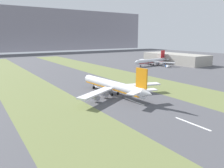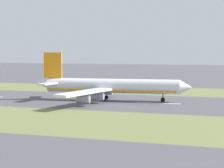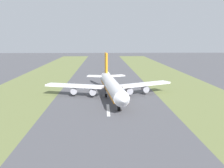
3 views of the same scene
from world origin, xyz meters
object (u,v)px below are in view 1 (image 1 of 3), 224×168
Objects in this scene: airplane_parked_apron at (152,61)px; terminal_building at (175,58)px; airplane_main_jet at (114,86)px; service_truck at (167,66)px.

terminal_building is at bearing -1.68° from airplane_parked_apron.
airplane_main_jet is 157.68m from airplane_parked_apron.
service_truck is (-41.80, -24.76, -5.02)m from terminal_building.
terminal_building is 14.45× the size of service_truck.
terminal_building is 43.29m from airplane_parked_apron.
service_truck is at bearing -149.36° from terminal_building.
terminal_building is 1.49× the size of airplane_parked_apron.
airplane_parked_apron is at bearing 37.77° from airplane_main_jet.
service_truck is at bearing -86.81° from airplane_parked_apron.
airplane_parked_apron is 26.35m from service_truck.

